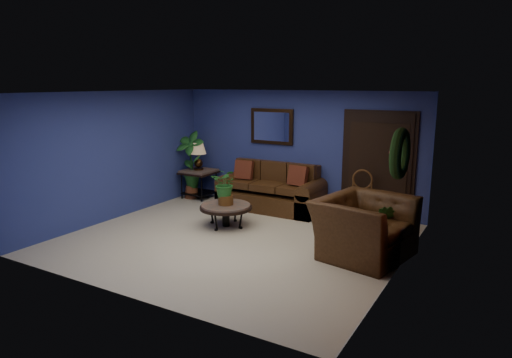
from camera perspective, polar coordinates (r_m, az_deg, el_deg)
The scene contains 18 objects.
floor at distance 7.97m, azimuth -2.70°, elevation -7.53°, with size 5.50×5.50×0.00m, color beige.
wall_back at distance 9.81m, azimuth 5.16°, elevation 3.68°, with size 5.50×0.04×2.50m, color navy.
wall_left at distance 9.40m, azimuth -17.04°, elevation 2.84°, with size 0.04×5.00×2.50m, color navy.
wall_right_brick at distance 6.59m, azimuth 17.73°, elevation -0.92°, with size 0.04×5.00×2.50m, color brown.
ceiling at distance 7.51m, azimuth -2.89°, elevation 10.76°, with size 5.50×5.00×0.02m, color white.
crown_molding at distance 6.45m, azimuth 18.14°, elevation 9.37°, with size 0.03×5.00×0.14m, color white.
wall_mirror at distance 9.98m, azimuth 1.97°, elevation 6.58°, with size 1.02×0.06×0.77m, color #3B2410.
closet_door at distance 9.22m, azimuth 14.97°, elevation 1.53°, with size 1.44×0.06×2.18m, color black.
wreath at distance 6.57m, azimuth 17.56°, elevation 3.04°, with size 0.72×0.72×0.16m, color black.
sofa at distance 9.78m, azimuth 2.02°, elevation -1.82°, with size 2.22×0.96×1.00m.
coffee_table at distance 8.58m, azimuth -3.79°, elevation -3.57°, with size 0.98×0.98×0.42m.
end_table at distance 10.73m, azimuth -7.15°, elevation 0.34°, with size 0.73×0.73×0.66m.
table_lamp at distance 10.63m, azimuth -7.23°, elevation 3.25°, with size 0.37×0.37×0.61m.
side_chair at distance 9.05m, azimuth 12.92°, elevation -1.67°, with size 0.46×0.46×1.01m.
armchair at distance 7.28m, azimuth 13.35°, elevation -5.90°, with size 1.42×1.24×0.92m, color #472A14.
coffee_plant at distance 8.47m, azimuth -3.83°, elevation -0.77°, with size 0.58×0.53×0.68m.
floor_plant at distance 7.55m, azimuth 15.51°, elevation -5.89°, with size 0.36×0.29×0.78m.
tall_plant at distance 10.68m, azimuth -8.16°, elevation 2.10°, with size 0.70×0.48×1.56m.
Camera 1 is at (4.08, -6.30, 2.66)m, focal length 32.00 mm.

